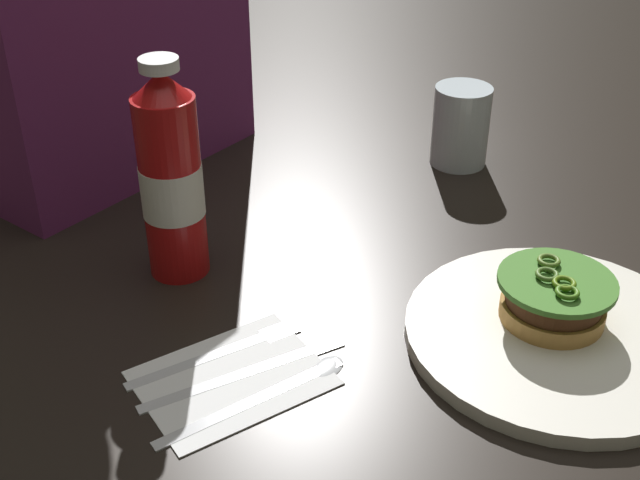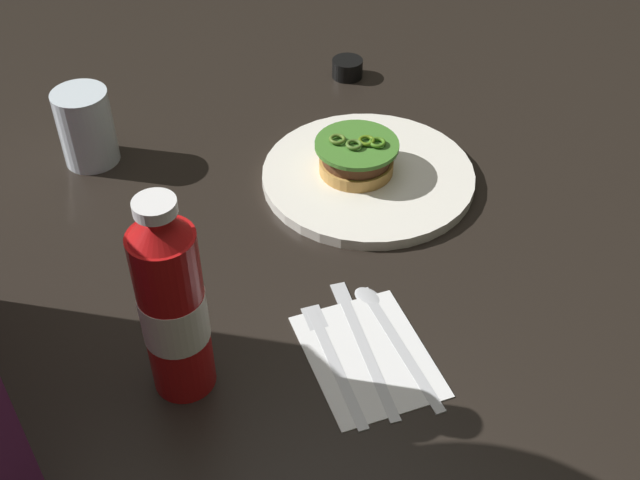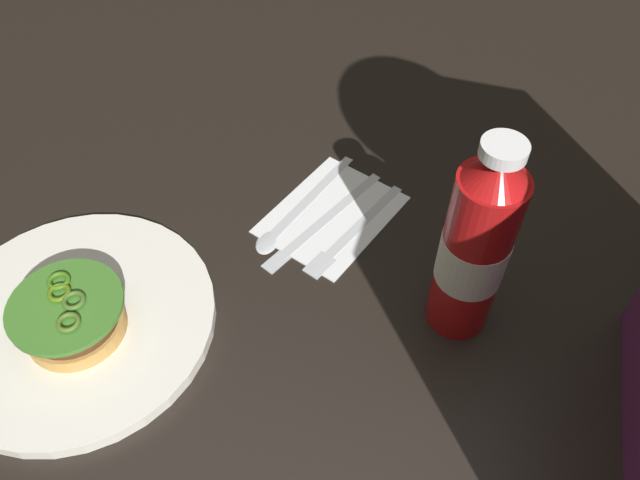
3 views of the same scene
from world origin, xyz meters
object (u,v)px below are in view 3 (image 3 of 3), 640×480
(ketchup_bottle, at_px, (475,249))
(butter_knife, at_px, (318,224))
(dinner_plate, at_px, (77,321))
(napkin, at_px, (332,214))
(spoon_utensil, at_px, (293,213))
(fork_utensil, at_px, (348,235))
(burger_sandwich, at_px, (71,316))

(ketchup_bottle, xyz_separation_m, butter_knife, (-0.08, -0.18, -0.11))
(dinner_plate, relative_size, napkin, 1.77)
(butter_knife, bearing_deg, spoon_utensil, -103.44)
(dinner_plate, xyz_separation_m, butter_knife, (-0.21, 0.20, -0.00))
(fork_utensil, bearing_deg, spoon_utensil, -100.97)
(napkin, relative_size, butter_knife, 0.85)
(ketchup_bottle, bearing_deg, dinner_plate, -71.32)
(ketchup_bottle, distance_m, fork_utensil, 0.19)
(ketchup_bottle, xyz_separation_m, fork_utensil, (-0.07, -0.14, -0.11))
(spoon_utensil, bearing_deg, fork_utensil, 79.03)
(dinner_plate, bearing_deg, burger_sandwich, 42.67)
(spoon_utensil, xyz_separation_m, butter_knife, (0.01, 0.03, 0.00))
(fork_utensil, bearing_deg, ketchup_bottle, 62.87)
(dinner_plate, bearing_deg, ketchup_bottle, 108.68)
(napkin, bearing_deg, spoon_utensil, -70.93)
(burger_sandwich, xyz_separation_m, ketchup_bottle, (-0.14, 0.37, 0.07))
(napkin, xyz_separation_m, butter_knife, (0.02, -0.01, 0.00))
(ketchup_bottle, relative_size, fork_utensil, 1.41)
(ketchup_bottle, distance_m, butter_knife, 0.22)
(burger_sandwich, relative_size, napkin, 0.69)
(butter_knife, bearing_deg, burger_sandwich, -41.17)
(dinner_plate, height_order, napkin, dinner_plate)
(fork_utensil, bearing_deg, napkin, -136.02)
(ketchup_bottle, relative_size, spoon_utensil, 1.28)
(butter_knife, xyz_separation_m, fork_utensil, (0.01, 0.04, 0.00))
(burger_sandwich, relative_size, butter_knife, 0.59)
(dinner_plate, distance_m, napkin, 0.32)
(ketchup_bottle, height_order, butter_knife, ketchup_bottle)
(dinner_plate, distance_m, fork_utensil, 0.32)
(spoon_utensil, distance_m, butter_knife, 0.04)
(dinner_plate, relative_size, butter_knife, 1.52)
(burger_sandwich, bearing_deg, butter_knife, 138.83)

